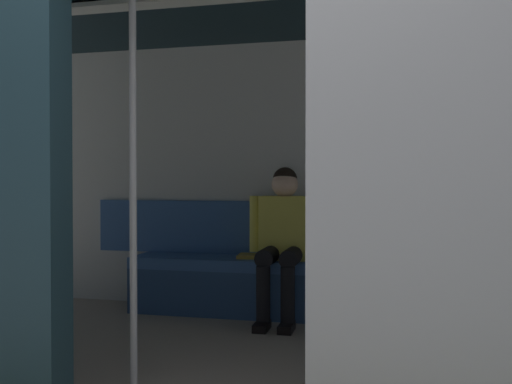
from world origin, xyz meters
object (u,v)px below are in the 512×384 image
object	(u,v)px
bench_seat	(289,274)
handbag	(344,250)
train_car	(245,99)
grab_pole_far	(313,173)
grab_pole_door	(133,174)
book	(248,256)
person_seated	(283,232)

from	to	relation	value
bench_seat	handbag	distance (m)	0.47
train_car	grab_pole_far	xyz separation A→B (m)	(-0.51, 0.72, -0.46)
bench_seat	grab_pole_door	xyz separation A→B (m)	(0.44, 1.82, 0.76)
grab_pole_door	grab_pole_far	world-z (taller)	same
book	person_seated	bearing A→B (deg)	154.95
person_seated	grab_pole_far	bearing A→B (deg)	105.34
handbag	train_car	bearing A→B (deg)	66.97
person_seated	book	xyz separation A→B (m)	(0.31, -0.11, -0.21)
book	grab_pole_far	distance (m)	2.12
train_car	person_seated	bearing A→B (deg)	-91.66
person_seated	handbag	size ratio (longest dim) A/B	4.56
grab_pole_door	grab_pole_far	xyz separation A→B (m)	(-0.88, -0.02, 0.00)
book	grab_pole_far	size ratio (longest dim) A/B	0.10
grab_pole_door	book	bearing A→B (deg)	-92.83
handbag	grab_pole_far	size ratio (longest dim) A/B	0.12
person_seated	book	world-z (taller)	person_seated
handbag	grab_pole_far	xyz separation A→B (m)	(-0.02, 1.87, 0.57)
train_car	bench_seat	size ratio (longest dim) A/B	2.47
book	grab_pole_far	world-z (taller)	grab_pole_far
grab_pole_far	person_seated	bearing A→B (deg)	-74.66
train_car	person_seated	distance (m)	1.36
bench_seat	grab_pole_far	world-z (taller)	grab_pole_far
person_seated	grab_pole_door	world-z (taller)	grab_pole_door
person_seated	handbag	xyz separation A→B (m)	(-0.46, -0.12, -0.13)
train_car	grab_pole_door	world-z (taller)	train_car
handbag	grab_pole_door	xyz separation A→B (m)	(0.86, 1.89, 0.57)
bench_seat	handbag	size ratio (longest dim) A/B	9.99
grab_pole_far	grab_pole_door	bearing A→B (deg)	1.21
train_car	person_seated	world-z (taller)	train_car
handbag	book	bearing A→B (deg)	0.45
bench_seat	grab_pole_far	size ratio (longest dim) A/B	1.17
train_car	grab_pole_door	size ratio (longest dim) A/B	2.89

